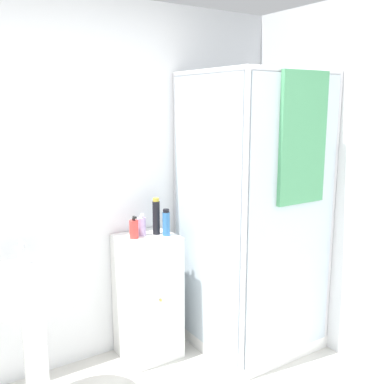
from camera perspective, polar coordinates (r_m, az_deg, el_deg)
wall_back at (r=3.09m, az=-16.00°, el=0.34°), size 6.40×0.06×2.50m
shower_enclosure at (r=3.37m, az=7.69°, el=-9.80°), size 0.84×0.87×2.03m
vanity_cabinet at (r=3.32m, az=-5.64°, el=-13.05°), size 0.40×0.38×0.90m
sink at (r=2.71m, az=-19.67°, el=-13.07°), size 0.55×0.55×1.03m
soap_dispenser at (r=3.11m, az=-7.39°, el=-4.68°), size 0.06×0.06×0.16m
shampoo_bottle_tall_black at (r=3.17m, az=-4.57°, el=-3.13°), size 0.05×0.05×0.26m
shampoo_bottle_blue at (r=3.14m, az=-3.29°, el=-3.93°), size 0.05×0.05×0.19m
lotion_bottle_white at (r=3.17m, az=-6.41°, el=-4.34°), size 0.06×0.06×0.16m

